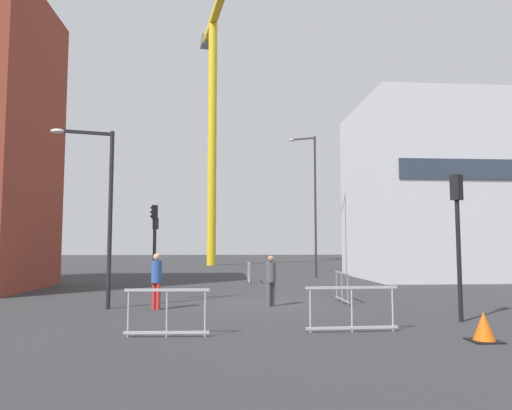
{
  "coord_description": "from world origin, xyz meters",
  "views": [
    {
      "loc": [
        -1.62,
        -16.53,
        2.08
      ],
      "look_at": [
        0.0,
        5.2,
        3.91
      ],
      "focal_mm": 33.09,
      "sensor_mm": 36.0,
      "label": 1
    }
  ],
  "objects_px": {
    "traffic_light_island": "(458,222)",
    "pedestrian_walking": "(271,277)",
    "streetlamp_tall": "(312,196)",
    "traffic_light_near": "(154,232)",
    "traffic_light_corner": "(155,237)",
    "streetlamp_short": "(101,199)",
    "pedestrian_waiting": "(157,277)",
    "traffic_cone_orange": "(484,328)",
    "construction_crane": "(213,99)"
  },
  "relations": [
    {
      "from": "streetlamp_short",
      "to": "traffic_light_near",
      "type": "bearing_deg",
      "value": 86.45
    },
    {
      "from": "traffic_light_corner",
      "to": "traffic_light_island",
      "type": "bearing_deg",
      "value": -58.25
    },
    {
      "from": "pedestrian_waiting",
      "to": "construction_crane",
      "type": "bearing_deg",
      "value": 87.91
    },
    {
      "from": "streetlamp_short",
      "to": "traffic_light_corner",
      "type": "height_order",
      "value": "streetlamp_short"
    },
    {
      "from": "construction_crane",
      "to": "pedestrian_walking",
      "type": "bearing_deg",
      "value": -85.29
    },
    {
      "from": "streetlamp_short",
      "to": "traffic_light_near",
      "type": "relative_size",
      "value": 1.43
    },
    {
      "from": "streetlamp_tall",
      "to": "pedestrian_waiting",
      "type": "xyz_separation_m",
      "value": [
        -7.91,
        -14.18,
        -4.16
      ]
    },
    {
      "from": "construction_crane",
      "to": "traffic_light_island",
      "type": "height_order",
      "value": "construction_crane"
    },
    {
      "from": "construction_crane",
      "to": "pedestrian_waiting",
      "type": "xyz_separation_m",
      "value": [
        -1.17,
        -32.0,
        -15.9
      ]
    },
    {
      "from": "pedestrian_waiting",
      "to": "traffic_light_near",
      "type": "bearing_deg",
      "value": 98.58
    },
    {
      "from": "traffic_light_corner",
      "to": "traffic_cone_orange",
      "type": "bearing_deg",
      "value": -63.62
    },
    {
      "from": "pedestrian_waiting",
      "to": "traffic_cone_orange",
      "type": "bearing_deg",
      "value": -35.83
    },
    {
      "from": "pedestrian_walking",
      "to": "construction_crane",
      "type": "bearing_deg",
      "value": 94.71
    },
    {
      "from": "pedestrian_walking",
      "to": "traffic_light_near",
      "type": "bearing_deg",
      "value": 121.71
    },
    {
      "from": "traffic_light_island",
      "to": "pedestrian_walking",
      "type": "bearing_deg",
      "value": 143.36
    },
    {
      "from": "traffic_light_corner",
      "to": "pedestrian_walking",
      "type": "relative_size",
      "value": 2.19
    },
    {
      "from": "pedestrian_walking",
      "to": "pedestrian_waiting",
      "type": "xyz_separation_m",
      "value": [
        -3.76,
        -0.53,
        0.06
      ]
    },
    {
      "from": "streetlamp_tall",
      "to": "pedestrian_waiting",
      "type": "bearing_deg",
      "value": -119.15
    },
    {
      "from": "traffic_light_corner",
      "to": "streetlamp_tall",
      "type": "bearing_deg",
      "value": 1.17
    },
    {
      "from": "streetlamp_short",
      "to": "pedestrian_walking",
      "type": "bearing_deg",
      "value": 3.49
    },
    {
      "from": "traffic_light_corner",
      "to": "pedestrian_waiting",
      "type": "height_order",
      "value": "traffic_light_corner"
    },
    {
      "from": "construction_crane",
      "to": "traffic_light_corner",
      "type": "xyz_separation_m",
      "value": [
        -3.15,
        -18.02,
        -14.43
      ]
    },
    {
      "from": "pedestrian_walking",
      "to": "traffic_cone_orange",
      "type": "relative_size",
      "value": 2.68
    },
    {
      "from": "traffic_light_corner",
      "to": "pedestrian_waiting",
      "type": "relative_size",
      "value": 2.08
    },
    {
      "from": "streetlamp_tall",
      "to": "traffic_light_near",
      "type": "xyz_separation_m",
      "value": [
        -9.23,
        -5.42,
        -2.48
      ]
    },
    {
      "from": "streetlamp_tall",
      "to": "pedestrian_waiting",
      "type": "distance_m",
      "value": 16.76
    },
    {
      "from": "streetlamp_tall",
      "to": "pedestrian_walking",
      "type": "height_order",
      "value": "streetlamp_tall"
    },
    {
      "from": "traffic_light_corner",
      "to": "traffic_cone_orange",
      "type": "height_order",
      "value": "traffic_light_corner"
    },
    {
      "from": "traffic_light_island",
      "to": "pedestrian_walking",
      "type": "relative_size",
      "value": 2.35
    },
    {
      "from": "traffic_light_island",
      "to": "traffic_light_near",
      "type": "distance_m",
      "value": 15.38
    },
    {
      "from": "streetlamp_short",
      "to": "pedestrian_walking",
      "type": "distance_m",
      "value": 6.19
    },
    {
      "from": "construction_crane",
      "to": "streetlamp_short",
      "type": "xyz_separation_m",
      "value": [
        -3.02,
        -31.81,
        -13.39
      ]
    },
    {
      "from": "traffic_light_island",
      "to": "traffic_cone_orange",
      "type": "height_order",
      "value": "traffic_light_island"
    },
    {
      "from": "streetlamp_short",
      "to": "pedestrian_waiting",
      "type": "distance_m",
      "value": 3.13
    },
    {
      "from": "traffic_light_near",
      "to": "traffic_cone_orange",
      "type": "bearing_deg",
      "value": -57.75
    },
    {
      "from": "construction_crane",
      "to": "streetlamp_short",
      "type": "height_order",
      "value": "construction_crane"
    },
    {
      "from": "streetlamp_short",
      "to": "traffic_cone_orange",
      "type": "xyz_separation_m",
      "value": [
        9.58,
        -5.77,
        -3.27
      ]
    },
    {
      "from": "pedestrian_waiting",
      "to": "traffic_light_island",
      "type": "bearing_deg",
      "value": -19.52
    },
    {
      "from": "construction_crane",
      "to": "traffic_cone_orange",
      "type": "bearing_deg",
      "value": -80.1
    },
    {
      "from": "traffic_light_island",
      "to": "construction_crane",
      "type": "bearing_deg",
      "value": 101.9
    },
    {
      "from": "construction_crane",
      "to": "traffic_cone_orange",
      "type": "distance_m",
      "value": 41.62
    },
    {
      "from": "construction_crane",
      "to": "traffic_light_island",
      "type": "relative_size",
      "value": 6.52
    },
    {
      "from": "construction_crane",
      "to": "streetlamp_tall",
      "type": "bearing_deg",
      "value": -69.28
    },
    {
      "from": "traffic_light_near",
      "to": "traffic_cone_orange",
      "type": "height_order",
      "value": "traffic_light_near"
    },
    {
      "from": "streetlamp_short",
      "to": "traffic_light_corner",
      "type": "bearing_deg",
      "value": 90.51
    },
    {
      "from": "traffic_light_corner",
      "to": "traffic_light_near",
      "type": "height_order",
      "value": "traffic_light_near"
    },
    {
      "from": "pedestrian_walking",
      "to": "pedestrian_waiting",
      "type": "bearing_deg",
      "value": -171.97
    },
    {
      "from": "traffic_light_island",
      "to": "traffic_cone_orange",
      "type": "distance_m",
      "value": 3.59
    },
    {
      "from": "traffic_light_corner",
      "to": "traffic_light_near",
      "type": "relative_size",
      "value": 0.91
    },
    {
      "from": "traffic_light_corner",
      "to": "traffic_light_near",
      "type": "xyz_separation_m",
      "value": [
        0.65,
        -5.22,
        0.22
      ]
    }
  ]
}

